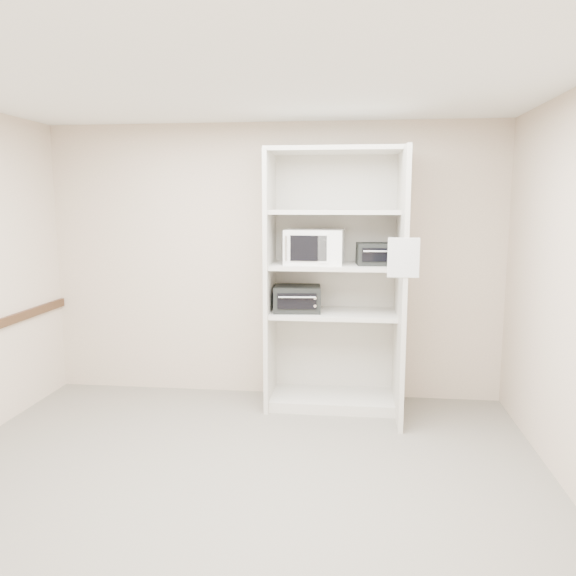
# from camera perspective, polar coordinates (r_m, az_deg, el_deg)

# --- Properties ---
(floor) EXTENTS (4.50, 4.00, 0.01)m
(floor) POSITION_cam_1_polar(r_m,az_deg,el_deg) (4.08, -5.73, -19.74)
(floor) COLOR #6C675C
(floor) RESTS_ON ground
(ceiling) EXTENTS (4.50, 4.00, 0.01)m
(ceiling) POSITION_cam_1_polar(r_m,az_deg,el_deg) (3.66, -6.42, 20.65)
(ceiling) COLOR white
(wall_back) EXTENTS (4.50, 0.02, 2.70)m
(wall_back) POSITION_cam_1_polar(r_m,az_deg,el_deg) (5.58, -1.58, 2.68)
(wall_back) COLOR beige
(wall_back) RESTS_ON ground
(wall_front) EXTENTS (4.50, 0.02, 2.70)m
(wall_front) POSITION_cam_1_polar(r_m,az_deg,el_deg) (1.79, -20.38, -11.14)
(wall_front) COLOR beige
(wall_front) RESTS_ON ground
(shelving_unit) EXTENTS (1.24, 0.92, 2.42)m
(shelving_unit) POSITION_cam_1_polar(r_m,az_deg,el_deg) (5.26, 5.16, -0.14)
(shelving_unit) COLOR beige
(shelving_unit) RESTS_ON floor
(microwave) EXTENTS (0.55, 0.43, 0.32)m
(microwave) POSITION_cam_1_polar(r_m,az_deg,el_deg) (5.23, 2.72, 4.23)
(microwave) COLOR white
(microwave) RESTS_ON shelving_unit
(toaster_oven_upper) EXTENTS (0.37, 0.29, 0.20)m
(toaster_oven_upper) POSITION_cam_1_polar(r_m,az_deg,el_deg) (5.19, 8.95, 3.44)
(toaster_oven_upper) COLOR black
(toaster_oven_upper) RESTS_ON shelving_unit
(toaster_oven_lower) EXTENTS (0.46, 0.36, 0.24)m
(toaster_oven_lower) POSITION_cam_1_polar(r_m,az_deg,el_deg) (5.27, 0.94, -1.09)
(toaster_oven_lower) COLOR black
(toaster_oven_lower) RESTS_ON shelving_unit
(paper_sign) EXTENTS (0.25, 0.01, 0.32)m
(paper_sign) POSITION_cam_1_polar(r_m,az_deg,el_deg) (4.61, 11.65, 3.03)
(paper_sign) COLOR white
(paper_sign) RESTS_ON shelving_unit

